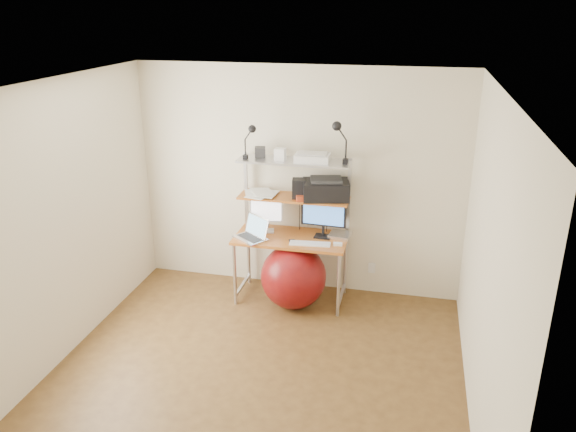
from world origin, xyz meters
name	(u,v)px	position (x,y,z in m)	size (l,w,h in m)	color
room	(252,246)	(0.00, 0.00, 1.25)	(3.60, 3.60, 3.60)	brown
computer_desk	(292,216)	(0.00, 1.50, 0.96)	(1.20, 0.60, 1.57)	#B16622
wall_outlet	(372,268)	(0.85, 1.79, 0.30)	(0.08, 0.01, 0.12)	silver
monitor_silver	(267,213)	(-0.30, 1.54, 0.95)	(0.36, 0.16, 0.40)	silver
monitor_black	(324,215)	(0.33, 1.53, 0.98)	(0.49, 0.15, 0.49)	black
laptop	(254,233)	(-0.38, 1.32, 0.79)	(0.44, 0.42, 0.30)	silver
keyboard	(310,244)	(0.23, 1.29, 0.75)	(0.42, 0.12, 0.01)	silver
mouse	(338,244)	(0.52, 1.33, 0.75)	(0.09, 0.06, 0.03)	silver
mac_mini	(340,235)	(0.51, 1.55, 0.76)	(0.22, 0.22, 0.04)	silver
phone	(292,242)	(0.04, 1.30, 0.74)	(0.06, 0.12, 0.01)	black
printer	(326,189)	(0.34, 1.58, 1.26)	(0.54, 0.42, 0.23)	black
nas_cube	(299,188)	(0.06, 1.55, 1.25)	(0.14, 0.14, 0.20)	black
red_box	(305,198)	(0.14, 1.49, 1.18)	(0.19, 0.12, 0.05)	#BF401E
scanner	(312,157)	(0.20, 1.55, 1.60)	(0.36, 0.25, 0.09)	silver
box_white	(280,154)	(-0.14, 1.53, 1.61)	(0.11, 0.09, 0.13)	silver
box_grey	(260,152)	(-0.38, 1.61, 1.61)	(0.11, 0.11, 0.11)	#2C2C2E
clip_lamp_left	(251,134)	(-0.44, 1.49, 1.82)	(0.15, 0.08, 0.37)	black
clip_lamp_right	(339,133)	(0.46, 1.53, 1.87)	(0.17, 0.10, 0.43)	black
exercise_ball	(293,276)	(0.06, 1.29, 0.35)	(0.70, 0.70, 0.70)	maroon
paper_stack	(260,193)	(-0.37, 1.57, 1.16)	(0.40, 0.41, 0.02)	white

